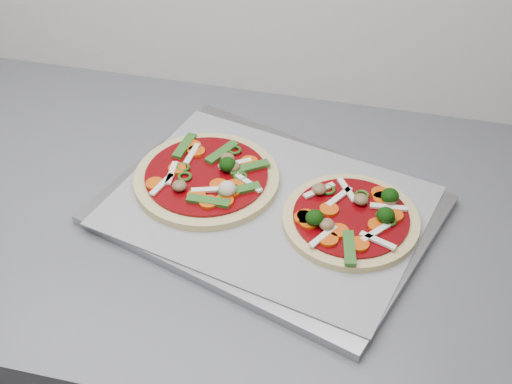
# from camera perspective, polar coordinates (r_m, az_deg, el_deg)

# --- Properties ---
(countertop) EXTENTS (3.60, 0.60, 0.04)m
(countertop) POSITION_cam_1_polar(r_m,az_deg,el_deg) (0.96, 7.53, -4.03)
(countertop) COLOR slate
(countertop) RESTS_ON base_cabinet
(baking_tray) EXTENTS (0.50, 0.43, 0.01)m
(baking_tray) POSITION_cam_1_polar(r_m,az_deg,el_deg) (0.96, 0.99, -1.43)
(baking_tray) COLOR #96969B
(baking_tray) RESTS_ON countertop
(parchment) EXTENTS (0.46, 0.38, 0.00)m
(parchment) POSITION_cam_1_polar(r_m,az_deg,el_deg) (0.96, 0.99, -1.08)
(parchment) COLOR gray
(parchment) RESTS_ON baking_tray
(pizza_left) EXTENTS (0.22, 0.22, 0.03)m
(pizza_left) POSITION_cam_1_polar(r_m,az_deg,el_deg) (0.99, -3.86, 1.16)
(pizza_left) COLOR #D0B677
(pizza_left) RESTS_ON parchment
(pizza_right) EXTENTS (0.25, 0.25, 0.03)m
(pizza_right) POSITION_cam_1_polar(r_m,az_deg,el_deg) (0.93, 7.66, -2.06)
(pizza_right) COLOR #D0B677
(pizza_right) RESTS_ON parchment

